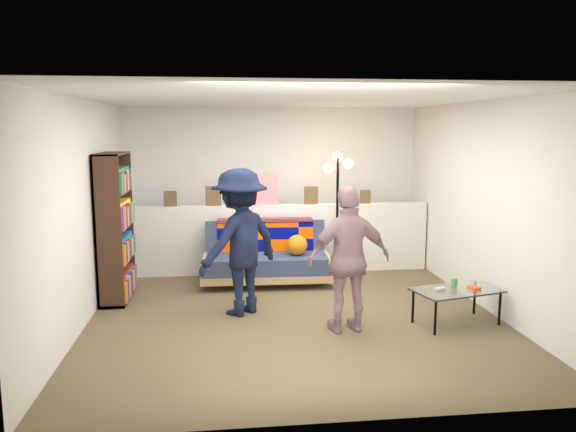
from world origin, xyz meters
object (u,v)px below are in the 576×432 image
object	(u,v)px
person_right	(349,260)
person_left	(240,242)
bookshelf	(115,232)
futon_sofa	(267,258)
coffee_table	(457,292)
floor_lamp	(338,189)

from	to	relation	value
person_right	person_left	bearing A→B (deg)	-40.73
bookshelf	person_right	size ratio (longest dim) A/B	1.19
futon_sofa	bookshelf	distance (m)	2.02
coffee_table	person_right	distance (m)	1.27
floor_lamp	person_left	size ratio (longest dim) A/B	1.06
futon_sofa	person_right	world-z (taller)	person_right
futon_sofa	floor_lamp	distance (m)	1.39
futon_sofa	floor_lamp	size ratio (longest dim) A/B	1.00
bookshelf	floor_lamp	bearing A→B (deg)	14.81
person_right	coffee_table	bearing A→B (deg)	174.88
bookshelf	coffee_table	xyz separation A→B (m)	(3.78, -1.39, -0.48)
futon_sofa	person_left	world-z (taller)	person_left
coffee_table	person_left	world-z (taller)	person_left
person_left	person_right	world-z (taller)	person_left
floor_lamp	person_right	distance (m)	2.30
person_left	coffee_table	bearing A→B (deg)	125.08
floor_lamp	futon_sofa	bearing A→B (deg)	-164.47
person_right	bookshelf	bearing A→B (deg)	-37.25
coffee_table	floor_lamp	xyz separation A→B (m)	(-0.86, 2.16, 0.89)
person_left	floor_lamp	bearing A→B (deg)	-172.59
futon_sofa	person_left	distance (m)	1.38
person_left	person_right	xyz separation A→B (m)	(1.09, -0.70, -0.07)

